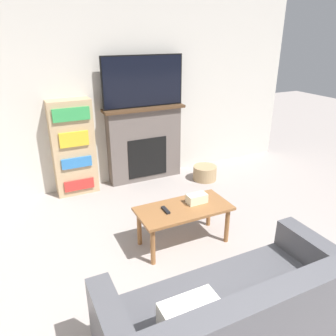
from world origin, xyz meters
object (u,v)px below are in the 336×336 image
Objects in this scene: tv at (143,82)px; storage_basket at (205,173)px; bookshelf at (73,148)px; fireplace at (145,144)px; coffee_table at (184,213)px; couch at (235,324)px.

tv is 1.69m from storage_basket.
tv is at bearing 0.17° from bookshelf.
fireplace is at bearing 150.71° from storage_basket.
storage_basket is (0.83, -0.44, -1.41)m from tv.
fireplace is 1.23× the size of coffee_table.
bookshelf is (-1.08, -0.00, -0.84)m from tv.
coffee_table is (-0.28, -1.81, -0.20)m from fireplace.
couch is at bearing -100.92° from fireplace.
fireplace is at bearing 81.06° from coffee_table.
fireplace is at bearing 1.23° from bookshelf.
tv reaches higher than couch.
fireplace reaches higher than storage_basket.
couch is at bearing -103.49° from coffee_table.
couch is at bearing -100.98° from tv.
tv is 1.22× the size of coffee_table.
couch reaches higher than coffee_table.
fireplace is at bearing 90.00° from tv.
fireplace is at bearing 79.08° from couch.
bookshelf reaches higher than fireplace.
couch is at bearing -117.92° from storage_basket.
fireplace is 0.92× the size of bookshelf.
couch reaches higher than storage_basket.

